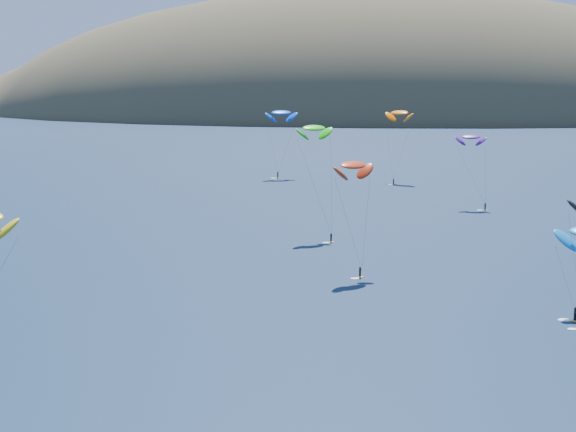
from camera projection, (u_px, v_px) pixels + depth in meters
The scene contains 6 objects.
island at pixel (391, 127), 615.11m from camera, with size 730.00×300.00×210.00m.
kitesurfer_3 at pixel (314, 128), 167.38m from camera, with size 9.30×12.63×24.84m.
kitesurfer_4 at pixel (281, 113), 257.92m from camera, with size 10.96×9.76×23.39m.
kitesurfer_6 at pixel (471, 137), 202.70m from camera, with size 7.87×8.73×19.77m.
kitesurfer_9 at pixel (353, 165), 136.60m from camera, with size 8.61×9.12×21.01m.
kitesurfer_11 at pixel (399, 113), 248.28m from camera, with size 10.11×15.66×23.74m.
Camera 1 is at (23.14, -59.61, 35.24)m, focal length 50.00 mm.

